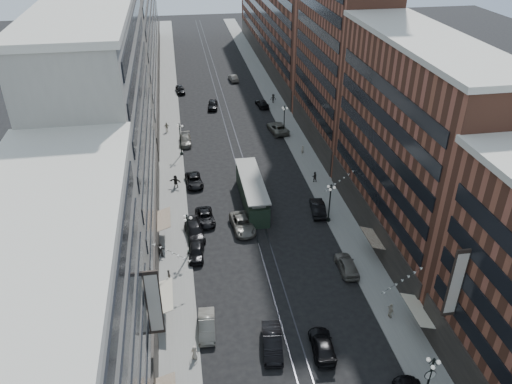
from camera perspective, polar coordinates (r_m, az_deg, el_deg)
ground at (r=88.99m, az=-2.65°, el=6.08°), size 220.00×220.00×0.00m
sidewalk_west at (r=97.69m, az=-9.86°, el=8.01°), size 4.00×180.00×0.15m
sidewalk_east at (r=99.72m, az=2.99°, el=8.91°), size 4.00×180.00×0.15m
rail_west at (r=98.06m, az=-3.79°, el=8.45°), size 0.12×180.00×0.02m
rail_east at (r=98.19m, az=-2.97°, el=8.51°), size 0.12×180.00×0.02m
building_west_mid at (r=58.70m, az=-16.41°, el=6.32°), size 8.00×36.00×28.00m
building_west_far at (r=119.13m, az=-13.66°, el=18.26°), size 8.00×90.00×26.00m
building_east_mid at (r=60.42m, az=17.28°, el=4.79°), size 8.00×30.00×24.00m
building_east_tower at (r=82.33m, az=9.86°, el=19.06°), size 8.00×26.00×42.00m
building_east_far at (r=130.53m, az=2.50°, el=19.61°), size 8.00×72.00×24.00m
lamppost_sw_far at (r=59.11m, az=-7.77°, el=-4.64°), size 1.03×1.14×5.52m
lamppost_sw_mid at (r=82.69m, az=-8.64°, el=6.12°), size 1.03×1.14×5.52m
lamppost_se_near at (r=45.53m, az=19.17°, el=-19.55°), size 1.08×1.14×5.52m
lamppost_se_far at (r=65.06m, az=8.43°, el=-1.10°), size 1.03×1.14×5.52m
lamppost_se_mid at (r=89.18m, az=3.24°, el=8.29°), size 1.03×1.14×5.52m
streetcar at (r=69.12m, az=-0.47°, el=-0.03°), size 2.96×13.37×3.70m
car_1 at (r=50.87m, az=-5.65°, el=-14.95°), size 1.87×4.67×1.51m
car_2 at (r=66.01m, az=-5.82°, el=-2.89°), size 2.58×5.01×1.35m
car_4 at (r=58.43m, az=10.33°, el=-8.18°), size 2.03×4.83×1.63m
car_5 at (r=49.08m, az=1.87°, el=-16.80°), size 2.36×5.26×1.68m
car_6 at (r=49.39m, az=7.59°, el=-16.94°), size 2.43×5.16×1.45m
pedestrian_1 at (r=48.49m, az=-7.04°, el=-17.73°), size 0.84×0.67×1.51m
pedestrian_2 at (r=60.13m, az=-10.78°, el=-6.61°), size 1.05×0.81×1.91m
pedestrian_4 at (r=53.49m, az=15.14°, el=-12.95°), size 0.65×1.08×1.72m
car_7 at (r=74.62m, az=-7.09°, el=1.31°), size 2.76×5.17×1.38m
car_8 at (r=87.56m, az=-8.09°, el=5.88°), size 2.12×5.00×1.44m
car_9 at (r=112.27m, az=-8.67°, el=11.51°), size 2.23×4.64×1.53m
car_10 at (r=67.95m, az=7.07°, el=-1.76°), size 2.33×5.09×1.62m
car_11 at (r=91.35m, az=2.49°, el=7.33°), size 3.56×6.34×1.67m
car_12 at (r=103.21m, az=0.69°, el=10.10°), size 2.52×5.12×1.43m
car_13 at (r=102.58m, az=-4.97°, el=9.90°), size 2.45×4.91×1.61m
car_14 at (r=118.97m, az=-2.61°, el=12.90°), size 2.07×4.58×1.46m
pedestrian_5 at (r=73.95m, az=-9.18°, el=1.22°), size 1.83×1.19×1.91m
pedestrian_6 at (r=92.55m, az=-10.17°, el=7.32°), size 1.10×0.62×1.78m
pedestrian_7 at (r=75.05m, az=6.69°, el=1.75°), size 0.82×0.52×1.60m
pedestrian_8 at (r=83.08m, az=5.34°, el=4.81°), size 0.68×0.60×1.55m
pedestrian_9 at (r=104.88m, az=1.98°, el=10.64°), size 1.25×0.59×1.88m
car_extra_0 at (r=64.18m, az=-1.55°, el=-3.68°), size 3.13×5.88×1.57m
car_extra_1 at (r=63.42m, az=-7.06°, el=-4.45°), size 2.76×5.40×1.50m
car_extra_2 at (r=59.97m, az=-6.82°, el=-6.77°), size 2.19×4.52×1.49m
pedestrian_extra_1 at (r=56.80m, az=-9.93°, el=-9.34°), size 0.50×0.92×1.51m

